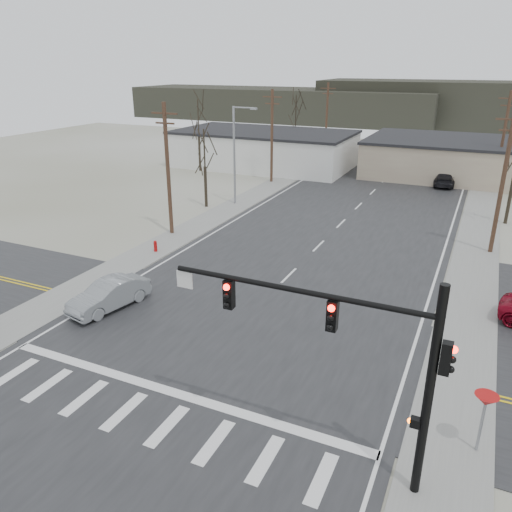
{
  "coord_description": "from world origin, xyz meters",
  "views": [
    {
      "loc": [
        10.29,
        -19.21,
        12.7
      ],
      "look_at": [
        -0.57,
        4.26,
        2.6
      ],
      "focal_mm": 35.0,
      "sensor_mm": 36.0,
      "label": 1
    }
  ],
  "objects_px": {
    "car_far_a": "(444,178)",
    "car_far_b": "(394,153)",
    "sedan_crossing": "(109,295)",
    "fire_hydrant": "(155,246)",
    "traffic_signal_mast": "(366,350)"
  },
  "relations": [
    {
      "from": "sedan_crossing",
      "to": "car_far_a",
      "type": "height_order",
      "value": "sedan_crossing"
    },
    {
      "from": "traffic_signal_mast",
      "to": "car_far_a",
      "type": "distance_m",
      "value": 44.61
    },
    {
      "from": "fire_hydrant",
      "to": "sedan_crossing",
      "type": "height_order",
      "value": "sedan_crossing"
    },
    {
      "from": "sedan_crossing",
      "to": "car_far_a",
      "type": "relative_size",
      "value": 0.89
    },
    {
      "from": "car_far_a",
      "to": "car_far_b",
      "type": "distance_m",
      "value": 17.14
    },
    {
      "from": "car_far_a",
      "to": "car_far_b",
      "type": "bearing_deg",
      "value": -67.04
    },
    {
      "from": "fire_hydrant",
      "to": "car_far_a",
      "type": "distance_m",
      "value": 34.46
    },
    {
      "from": "traffic_signal_mast",
      "to": "car_far_a",
      "type": "bearing_deg",
      "value": 91.98
    },
    {
      "from": "fire_hydrant",
      "to": "car_far_b",
      "type": "relative_size",
      "value": 0.23
    },
    {
      "from": "traffic_signal_mast",
      "to": "fire_hydrant",
      "type": "distance_m",
      "value": 23.39
    },
    {
      "from": "car_far_b",
      "to": "sedan_crossing",
      "type": "bearing_deg",
      "value": -78.93
    },
    {
      "from": "traffic_signal_mast",
      "to": "car_far_b",
      "type": "distance_m",
      "value": 60.41
    },
    {
      "from": "car_far_b",
      "to": "fire_hydrant",
      "type": "bearing_deg",
      "value": -83.55
    },
    {
      "from": "fire_hydrant",
      "to": "sedan_crossing",
      "type": "relative_size",
      "value": 0.18
    },
    {
      "from": "traffic_signal_mast",
      "to": "sedan_crossing",
      "type": "distance_m",
      "value": 16.78
    }
  ]
}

